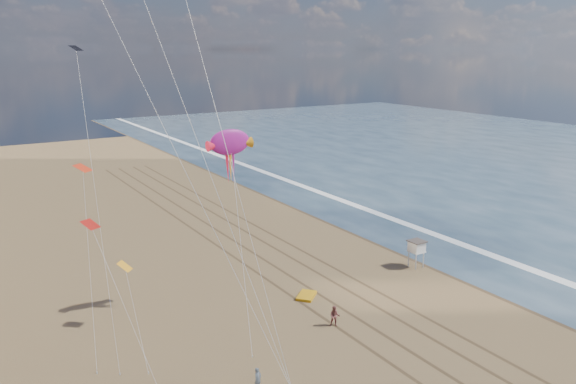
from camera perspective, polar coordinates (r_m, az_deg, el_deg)
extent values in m
plane|color=#42301E|center=(75.25, 7.11, -2.82)|extent=(260.00, 260.00, 0.00)
plane|color=white|center=(77.86, 9.53, -2.32)|extent=(260.00, 260.00, 0.00)
cube|color=brown|center=(56.70, -2.62, -8.55)|extent=(0.28, 120.00, 0.01)
cube|color=brown|center=(57.82, -0.53, -8.07)|extent=(0.28, 120.00, 0.01)
cube|color=brown|center=(59.21, 1.81, -7.52)|extent=(0.28, 120.00, 0.01)
cube|color=brown|center=(60.38, 3.56, -7.10)|extent=(0.28, 120.00, 0.01)
cylinder|color=white|center=(59.46, 12.86, -6.98)|extent=(0.11, 0.11, 1.60)
cylinder|color=white|center=(60.17, 13.59, -6.76)|extent=(0.11, 0.11, 1.60)
cylinder|color=white|center=(60.16, 12.14, -6.68)|extent=(0.11, 0.11, 1.60)
cylinder|color=white|center=(60.87, 12.87, -6.47)|extent=(0.11, 0.11, 1.60)
cube|color=white|center=(59.84, 12.92, -5.89)|extent=(1.42, 1.42, 0.11)
cube|color=white|center=(59.66, 12.94, -5.41)|extent=(1.33, 1.33, 0.98)
cube|color=#473D38|center=(59.47, 12.97, -4.89)|extent=(1.60, 1.60, 0.09)
cube|color=orange|center=(52.22, 1.89, -10.49)|extent=(2.60, 2.52, 0.25)
ellipsoid|color=#A71987|center=(45.83, -5.93, 5.06)|extent=(4.00, 0.75, 2.37)
cone|color=red|center=(45.26, -7.56, 4.67)|extent=(1.07, 0.89, 0.89)
cone|color=#FFA31A|center=(46.49, -4.34, 5.01)|extent=(1.07, 0.89, 0.89)
cylinder|color=silver|center=(43.86, -4.83, -5.89)|extent=(0.03, 0.03, 16.10)
imported|color=slate|center=(39.22, -3.09, -18.45)|extent=(0.69, 0.57, 1.61)
imported|color=#934F4B|center=(46.98, 4.77, -12.47)|extent=(1.10, 1.07, 1.78)
plane|color=orange|center=(46.98, -16.25, -7.25)|extent=(1.49, 1.50, 0.68)
plane|color=red|center=(45.54, -20.13, 2.31)|extent=(1.73, 1.71, 0.47)
plane|color=black|center=(47.94, -20.74, 13.52)|extent=(1.32, 1.29, 0.41)
plane|color=red|center=(39.90, -19.44, -3.11)|extent=(1.53, 1.49, 0.45)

